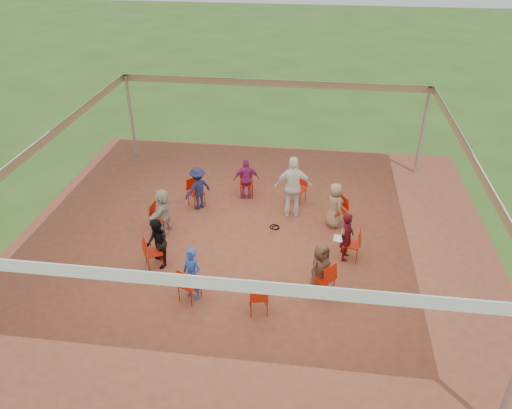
# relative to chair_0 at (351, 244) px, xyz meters

# --- Properties ---
(ground) EXTENTS (80.00, 80.00, 0.00)m
(ground) POSITION_rel_chair_0_xyz_m (-2.62, 0.30, -0.45)
(ground) COLOR #30581B
(ground) RESTS_ON ground
(dirt_patch) EXTENTS (13.00, 13.00, 0.00)m
(dirt_patch) POSITION_rel_chair_0_xyz_m (-2.62, 0.30, -0.44)
(dirt_patch) COLOR brown
(dirt_patch) RESTS_ON ground
(tent) EXTENTS (10.33, 10.33, 3.00)m
(tent) POSITION_rel_chair_0_xyz_m (-2.62, 0.30, 1.92)
(tent) COLOR #B2B2B7
(tent) RESTS_ON ground
(chair_0) EXTENTS (0.49, 0.47, 0.90)m
(chair_0) POSITION_rel_chair_0_xyz_m (0.00, 0.00, 0.00)
(chair_0) COLOR red
(chair_0) RESTS_ON ground
(chair_1) EXTENTS (0.59, 0.58, 0.90)m
(chair_1) POSITION_rel_chair_0_xyz_m (-0.32, 1.60, 0.00)
(chair_1) COLOR red
(chair_1) RESTS_ON ground
(chair_2) EXTENTS (0.56, 0.57, 0.90)m
(chair_2) POSITION_rel_chair_0_xyz_m (-1.52, 2.70, 0.00)
(chair_2) COLOR red
(chair_2) RESTS_ON ground
(chair_3) EXTENTS (0.50, 0.51, 0.90)m
(chair_3) POSITION_rel_chair_0_xyz_m (-3.14, 2.88, 0.00)
(chair_3) COLOR red
(chair_3) RESTS_ON ground
(chair_4) EXTENTS (0.61, 0.61, 0.90)m
(chair_4) POSITION_rel_chair_0_xyz_m (-4.56, 2.08, 0.00)
(chair_4) COLOR red
(chair_4) RESTS_ON ground
(chair_5) EXTENTS (0.49, 0.47, 0.90)m
(chair_5) POSITION_rel_chair_0_xyz_m (-5.23, 0.60, 0.00)
(chair_5) COLOR red
(chair_5) RESTS_ON ground
(chair_6) EXTENTS (0.59, 0.58, 0.90)m
(chair_6) POSITION_rel_chair_0_xyz_m (-4.91, -0.99, 0.00)
(chair_6) COLOR red
(chair_6) RESTS_ON ground
(chair_7) EXTENTS (0.56, 0.57, 0.90)m
(chair_7) POSITION_rel_chair_0_xyz_m (-3.71, -2.09, 0.00)
(chair_7) COLOR red
(chair_7) RESTS_ON ground
(chair_8) EXTENTS (0.50, 0.51, 0.90)m
(chair_8) POSITION_rel_chair_0_xyz_m (-2.09, -2.28, 0.00)
(chair_8) COLOR red
(chair_8) RESTS_ON ground
(chair_9) EXTENTS (0.61, 0.61, 0.90)m
(chair_9) POSITION_rel_chair_0_xyz_m (-0.68, -1.48, 0.00)
(chair_9) COLOR red
(chair_9) RESTS_ON ground
(person_seated_0) EXTENTS (0.37, 0.52, 1.34)m
(person_seated_0) POSITION_rel_chair_0_xyz_m (-0.12, 0.01, 0.22)
(person_seated_0) COLOR #3C0910
(person_seated_0) RESTS_ON ground
(person_seated_1) EXTENTS (0.64, 0.75, 1.34)m
(person_seated_1) POSITION_rel_chair_0_xyz_m (-0.43, 1.54, 0.22)
(person_seated_1) COLOR #8E7855
(person_seated_1) RESTS_ON ground
(person_seated_2) EXTENTS (0.85, 0.55, 1.34)m
(person_seated_2) POSITION_rel_chair_0_xyz_m (-3.11, 2.76, 0.22)
(person_seated_2) COLOR #9B2376
(person_seated_2) RESTS_ON ground
(person_seated_3) EXTENTS (0.90, 0.93, 1.34)m
(person_seated_3) POSITION_rel_chair_0_xyz_m (-4.47, 2.00, 0.22)
(person_seated_3) COLOR #1B1C44
(person_seated_3) RESTS_ON ground
(person_seated_4) EXTENTS (0.60, 1.29, 1.34)m
(person_seated_4) POSITION_rel_chair_0_xyz_m (-5.11, 0.59, 0.22)
(person_seated_4) COLOR #B0AD9B
(person_seated_4) RESTS_ON ground
(person_seated_5) EXTENTS (0.65, 0.75, 1.34)m
(person_seated_5) POSITION_rel_chair_0_xyz_m (-4.80, -0.93, 0.22)
(person_seated_5) COLOR black
(person_seated_5) RESTS_ON ground
(person_seated_6) EXTENTS (0.58, 0.49, 1.34)m
(person_seated_6) POSITION_rel_chair_0_xyz_m (-3.66, -1.99, 0.22)
(person_seated_6) COLOR #284CB0
(person_seated_6) RESTS_ON ground
(person_seated_7) EXTENTS (0.71, 0.73, 1.34)m
(person_seated_7) POSITION_rel_chair_0_xyz_m (-0.76, -1.40, 0.22)
(person_seated_7) COLOR #503326
(person_seated_7) RESTS_ON ground
(standing_person) EXTENTS (1.16, 0.69, 1.88)m
(standing_person) POSITION_rel_chair_0_xyz_m (-1.63, 1.95, 0.49)
(standing_person) COLOR white
(standing_person) RESTS_ON ground
(cable_coil) EXTENTS (0.31, 0.31, 0.03)m
(cable_coil) POSITION_rel_chair_0_xyz_m (-2.06, 1.18, -0.43)
(cable_coil) COLOR black
(cable_coil) RESTS_ON ground
(laptop) EXTENTS (0.29, 0.35, 0.22)m
(laptop) POSITION_rel_chair_0_xyz_m (-0.28, 0.03, 0.18)
(laptop) COLOR #B7B7BC
(laptop) RESTS_ON ground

